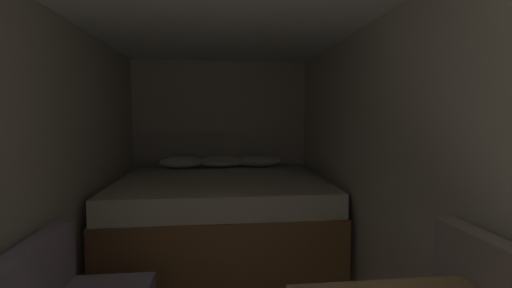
% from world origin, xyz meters
% --- Properties ---
extents(wall_back, '(2.32, 0.05, 2.10)m').
position_xyz_m(wall_back, '(0.00, 4.20, 1.05)').
color(wall_back, beige).
rests_on(wall_back, ground).
extents(wall_left, '(0.05, 4.67, 2.10)m').
position_xyz_m(wall_left, '(-1.14, 1.84, 1.05)').
color(wall_left, beige).
rests_on(wall_left, ground).
extents(wall_right, '(0.05, 4.67, 2.10)m').
position_xyz_m(wall_right, '(1.14, 1.84, 1.05)').
color(wall_right, beige).
rests_on(wall_right, ground).
extents(bed, '(2.10, 1.81, 0.90)m').
position_xyz_m(bed, '(0.00, 3.24, 0.39)').
color(bed, olive).
rests_on(bed, ground).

